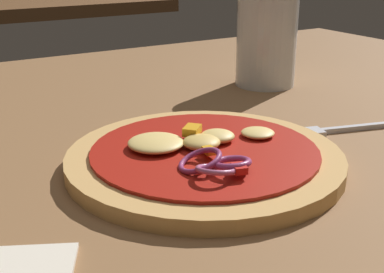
{
  "coord_description": "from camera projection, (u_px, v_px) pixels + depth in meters",
  "views": [
    {
      "loc": [
        -0.26,
        -0.38,
        0.21
      ],
      "look_at": [
        -0.04,
        -0.02,
        0.06
      ],
      "focal_mm": 49.33,
      "sensor_mm": 36.0,
      "label": 1
    }
  ],
  "objects": [
    {
      "name": "dining_table",
      "position": [
        216.0,
        163.0,
        0.49
      ],
      "size": [
        1.16,
        0.94,
        0.04
      ],
      "color": "brown",
      "rests_on": "ground"
    },
    {
      "name": "pizza",
      "position": [
        204.0,
        157.0,
        0.43
      ],
      "size": [
        0.23,
        0.23,
        0.03
      ],
      "color": "tan",
      "rests_on": "dining_table"
    },
    {
      "name": "beer_glass",
      "position": [
        266.0,
        42.0,
        0.67
      ],
      "size": [
        0.08,
        0.08,
        0.12
      ],
      "color": "silver",
      "rests_on": "dining_table"
    },
    {
      "name": "background_table",
      "position": [
        20.0,
        5.0,
        1.75
      ],
      "size": [
        0.88,
        0.58,
        0.04
      ],
      "color": "brown",
      "rests_on": "ground"
    },
    {
      "name": "fork",
      "position": [
        351.0,
        128.0,
        0.52
      ],
      "size": [
        0.19,
        0.06,
        0.01
      ],
      "color": "silver",
      "rests_on": "dining_table"
    }
  ]
}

